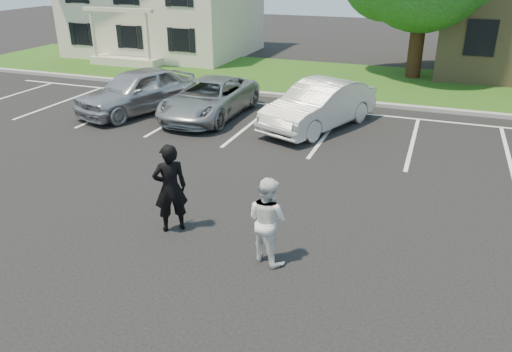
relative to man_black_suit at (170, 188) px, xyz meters
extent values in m
plane|color=black|center=(1.69, -0.33, -0.99)|extent=(90.00, 90.00, 0.00)
cube|color=gray|center=(1.69, 11.67, -0.91)|extent=(40.00, 0.30, 0.15)
cube|color=#1F480E|center=(1.69, 15.67, -0.95)|extent=(44.00, 8.00, 0.08)
cube|color=white|center=(-12.31, 7.67, -0.98)|extent=(0.12, 5.20, 0.01)
cube|color=white|center=(-9.51, 7.67, -0.98)|extent=(0.12, 5.20, 0.01)
cube|color=white|center=(-6.71, 7.67, -0.98)|extent=(0.12, 5.20, 0.01)
cube|color=white|center=(-3.91, 7.67, -0.98)|extent=(0.12, 5.20, 0.01)
cube|color=white|center=(-1.11, 7.67, -0.98)|extent=(0.12, 5.20, 0.01)
cube|color=white|center=(1.69, 7.67, -0.98)|extent=(0.12, 5.20, 0.01)
cube|color=white|center=(4.49, 7.67, -0.98)|extent=(0.12, 5.20, 0.01)
cube|color=white|center=(7.29, 7.67, -0.98)|extent=(0.12, 5.20, 0.01)
cube|color=white|center=(3.09, 10.37, -0.98)|extent=(34.00, 0.12, 0.01)
cube|color=beige|center=(-11.31, 19.67, 1.61)|extent=(10.00, 8.00, 5.20)
cube|color=beige|center=(-11.31, 15.37, -0.74)|extent=(4.00, 1.60, 0.50)
cylinder|color=beige|center=(-13.01, 14.77, 0.36)|extent=(0.18, 0.18, 2.70)
cylinder|color=beige|center=(-9.61, 14.77, 0.36)|extent=(0.18, 0.18, 2.70)
cube|color=beige|center=(-11.31, 14.77, 2.01)|extent=(4.20, 0.25, 0.20)
cube|color=black|center=(-11.31, 15.65, 0.51)|extent=(0.90, 0.06, 1.20)
cube|color=black|center=(-11.96, 15.65, 0.51)|extent=(0.32, 0.05, 1.25)
cube|color=black|center=(-10.66, 15.65, 0.51)|extent=(0.32, 0.05, 1.25)
cube|color=black|center=(6.49, 16.64, 1.21)|extent=(1.30, 0.06, 1.60)
cylinder|color=black|center=(3.73, 17.45, 0.61)|extent=(0.70, 0.70, 3.20)
imported|color=black|center=(0.00, 0.00, 0.00)|extent=(0.86, 0.82, 1.97)
imported|color=white|center=(2.33, -0.41, -0.11)|extent=(1.04, 0.95, 1.75)
imported|color=#B5B5BA|center=(-5.73, 7.65, -0.15)|extent=(3.50, 5.28, 1.67)
imported|color=#96989D|center=(-2.89, 8.02, -0.29)|extent=(2.42, 5.07, 1.40)
imported|color=silver|center=(1.25, 8.13, -0.18)|extent=(3.36, 5.16, 1.61)
camera|label=1|loc=(5.04, -8.34, 4.46)|focal=35.00mm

